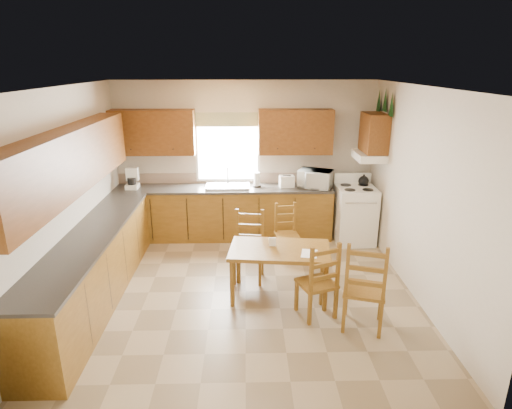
{
  "coord_description": "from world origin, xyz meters",
  "views": [
    {
      "loc": [
        0.02,
        -5.17,
        2.97
      ],
      "look_at": [
        0.15,
        0.3,
        1.15
      ],
      "focal_mm": 30.0,
      "sensor_mm": 36.0,
      "label": 1
    }
  ],
  "objects_px": {
    "stove": "(355,215)",
    "chair_near_left": "(317,278)",
    "chair_near_right": "(365,284)",
    "chair_far_left": "(248,247)",
    "microwave": "(315,179)",
    "chair_far_right": "(287,232)",
    "dining_table": "(279,272)"
  },
  "relations": [
    {
      "from": "stove",
      "to": "chair_near_left",
      "type": "distance_m",
      "value": 2.49
    },
    {
      "from": "chair_near_right",
      "to": "chair_far_left",
      "type": "bearing_deg",
      "value": -24.89
    },
    {
      "from": "chair_near_right",
      "to": "chair_far_left",
      "type": "height_order",
      "value": "chair_near_right"
    },
    {
      "from": "microwave",
      "to": "chair_near_right",
      "type": "xyz_separation_m",
      "value": [
        0.16,
        -2.75,
        -0.52
      ]
    },
    {
      "from": "stove",
      "to": "chair_far_right",
      "type": "relative_size",
      "value": 1.11
    },
    {
      "from": "chair_near_right",
      "to": "chair_far_right",
      "type": "bearing_deg",
      "value": -52.95
    },
    {
      "from": "chair_near_left",
      "to": "chair_far_right",
      "type": "height_order",
      "value": "chair_near_left"
    },
    {
      "from": "chair_near_left",
      "to": "chair_near_right",
      "type": "distance_m",
      "value": 0.57
    },
    {
      "from": "chair_near_left",
      "to": "chair_near_right",
      "type": "xyz_separation_m",
      "value": [
        0.51,
        -0.26,
        0.06
      ]
    },
    {
      "from": "dining_table",
      "to": "microwave",
      "type": "bearing_deg",
      "value": 75.94
    },
    {
      "from": "dining_table",
      "to": "chair_near_right",
      "type": "height_order",
      "value": "chair_near_right"
    },
    {
      "from": "microwave",
      "to": "dining_table",
      "type": "distance_m",
      "value": 2.29
    },
    {
      "from": "dining_table",
      "to": "chair_far_right",
      "type": "relative_size",
      "value": 1.5
    },
    {
      "from": "dining_table",
      "to": "chair_far_right",
      "type": "xyz_separation_m",
      "value": [
        0.21,
        1.22,
        0.08
      ]
    },
    {
      "from": "dining_table",
      "to": "chair_far_right",
      "type": "bearing_deg",
      "value": 86.68
    },
    {
      "from": "chair_near_right",
      "to": "microwave",
      "type": "bearing_deg",
      "value": -69.84
    },
    {
      "from": "stove",
      "to": "chair_far_right",
      "type": "bearing_deg",
      "value": -154.34
    },
    {
      "from": "microwave",
      "to": "chair_far_left",
      "type": "relative_size",
      "value": 0.52
    },
    {
      "from": "stove",
      "to": "dining_table",
      "type": "relative_size",
      "value": 0.74
    },
    {
      "from": "microwave",
      "to": "dining_table",
      "type": "bearing_deg",
      "value": -86.9
    },
    {
      "from": "chair_far_left",
      "to": "chair_far_right",
      "type": "bearing_deg",
      "value": 58.13
    },
    {
      "from": "microwave",
      "to": "chair_near_left",
      "type": "bearing_deg",
      "value": -74.26
    },
    {
      "from": "chair_near_left",
      "to": "chair_far_left",
      "type": "bearing_deg",
      "value": -69.16
    },
    {
      "from": "chair_far_right",
      "to": "chair_near_left",
      "type": "bearing_deg",
      "value": -89.75
    },
    {
      "from": "dining_table",
      "to": "chair_near_right",
      "type": "distance_m",
      "value": 1.19
    },
    {
      "from": "dining_table",
      "to": "chair_far_right",
      "type": "distance_m",
      "value": 1.24
    },
    {
      "from": "stove",
      "to": "chair_near_right",
      "type": "distance_m",
      "value": 2.59
    },
    {
      "from": "dining_table",
      "to": "chair_near_left",
      "type": "xyz_separation_m",
      "value": [
        0.42,
        -0.45,
        0.15
      ]
    },
    {
      "from": "chair_near_left",
      "to": "chair_far_left",
      "type": "height_order",
      "value": "chair_far_left"
    },
    {
      "from": "dining_table",
      "to": "chair_far_left",
      "type": "bearing_deg",
      "value": 137.16
    },
    {
      "from": "microwave",
      "to": "chair_far_right",
      "type": "height_order",
      "value": "microwave"
    },
    {
      "from": "dining_table",
      "to": "chair_far_left",
      "type": "height_order",
      "value": "chair_far_left"
    }
  ]
}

